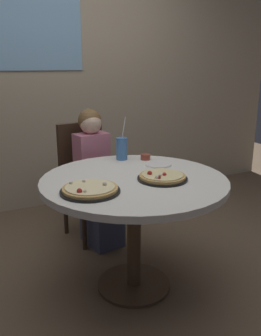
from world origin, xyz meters
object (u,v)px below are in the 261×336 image
dining_table (134,195)px  soda_cup (122,148)px  pizza_cheese (162,177)px  plate_small (158,164)px  chair_wooden (86,174)px  diner_child (97,185)px  sauce_bowl (145,157)px  pizza_veggie (90,189)px

dining_table → soda_cup: soda_cup is taller
pizza_cheese → plate_small: pizza_cheese is taller
chair_wooden → soda_cup: bearing=-74.6°
plate_small → soda_cup: bearing=124.1°
chair_wooden → diner_child: bearing=-81.4°
chair_wooden → plate_small: size_ratio=5.28×
diner_child → soda_cup: size_ratio=3.52×
chair_wooden → sauce_bowl: bearing=-62.3°
soda_cup → plate_small: bearing=-55.9°
pizza_veggie → sauce_bowl: (0.59, 0.48, 0.00)m
pizza_cheese → soda_cup: 0.53m
diner_child → pizza_veggie: diner_child is taller
chair_wooden → sauce_bowl: (0.28, -0.53, 0.24)m
plate_small → sauce_bowl: bearing=94.0°
diner_child → pizza_cheese: (0.13, -0.80, 0.28)m
diner_child → pizza_veggie: (-0.34, -0.83, 0.28)m
pizza_veggie → sauce_bowl: bearing=39.1°
soda_cup → sauce_bowl: soda_cup is taller
sauce_bowl → pizza_cheese: bearing=-105.3°
soda_cup → plate_small: size_ratio=1.71×
diner_child → plate_small: 0.64m
chair_wooden → pizza_veggie: 1.08m
pizza_veggie → pizza_cheese: same height
pizza_veggie → sauce_bowl: size_ratio=4.66×
dining_table → chair_wooden: 0.89m
dining_table → soda_cup: bearing=75.7°
pizza_veggie → plate_small: (0.60, 0.31, -0.01)m
chair_wooden → plate_small: chair_wooden is taller
pizza_cheese → soda_cup: bearing=93.2°
diner_child → sauce_bowl: diner_child is taller
pizza_cheese → plate_small: 0.32m
plate_small → dining_table: bearing=-145.6°
soda_cup → plate_small: soda_cup is taller
chair_wooden → plate_small: (0.29, -0.70, 0.22)m
pizza_veggie → chair_wooden: bearing=73.0°
pizza_veggie → sauce_bowl: 0.76m
chair_wooden → plate_small: 0.79m
pizza_veggie → pizza_cheese: size_ratio=1.08×
chair_wooden → pizza_veggie: chair_wooden is taller
pizza_cheese → diner_child: bearing=99.0°
soda_cup → diner_child: bearing=109.7°
pizza_cheese → sauce_bowl: bearing=74.7°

